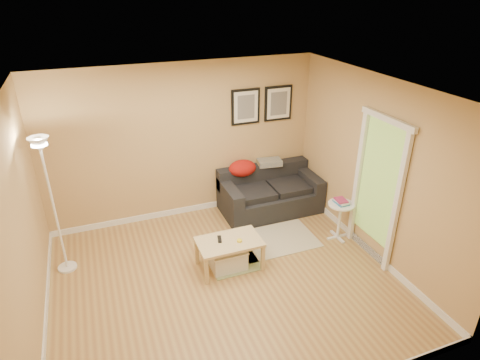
{
  "coord_description": "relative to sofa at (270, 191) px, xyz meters",
  "views": [
    {
      "loc": [
        -1.38,
        -4.18,
        3.69
      ],
      "look_at": [
        0.55,
        0.85,
        1.05
      ],
      "focal_mm": 30.61,
      "sensor_mm": 36.0,
      "label": 1
    }
  ],
  "objects": [
    {
      "name": "framed_print_left",
      "position": [
        -0.3,
        0.45,
        1.43
      ],
      "size": [
        0.5,
        0.04,
        0.6
      ],
      "primitive_type": null,
      "color": "black",
      "rests_on": "wall_back"
    },
    {
      "name": "wall_left",
      "position": [
        -3.63,
        -1.53,
        0.92
      ],
      "size": [
        0.0,
        4.0,
        4.0
      ],
      "primitive_type": "plane",
      "rotation": [
        1.57,
        0.0,
        1.57
      ],
      "color": "tan",
      "rests_on": "ground"
    },
    {
      "name": "floor",
      "position": [
        -1.38,
        -1.53,
        -0.38
      ],
      "size": [
        4.5,
        4.5,
        0.0
      ],
      "primitive_type": "plane",
      "color": "#A98648",
      "rests_on": "ground"
    },
    {
      "name": "coffee_table",
      "position": [
        -1.21,
        -1.26,
        -0.15
      ],
      "size": [
        0.91,
        0.57,
        0.44
      ],
      "primitive_type": null,
      "rotation": [
        0.0,
        0.0,
        -0.03
      ],
      "color": "tan",
      "rests_on": "ground"
    },
    {
      "name": "storage_bin",
      "position": [
        -1.24,
        -1.27,
        -0.22
      ],
      "size": [
        0.5,
        0.37,
        0.31
      ],
      "primitive_type": null,
      "color": "white",
      "rests_on": "ground"
    },
    {
      "name": "baseboard_back",
      "position": [
        -1.38,
        0.46,
        -0.33
      ],
      "size": [
        4.5,
        0.02,
        0.1
      ],
      "primitive_type": "cube",
      "color": "white",
      "rests_on": "ground"
    },
    {
      "name": "red_throw",
      "position": [
        -0.42,
        0.27,
        0.4
      ],
      "size": [
        0.48,
        0.36,
        0.28
      ],
      "primitive_type": null,
      "color": "#B01A10",
      "rests_on": "sofa"
    },
    {
      "name": "green_runner",
      "position": [
        -1.12,
        -1.25,
        -0.37
      ],
      "size": [
        0.7,
        0.5,
        0.01
      ],
      "primitive_type": "cube",
      "color": "#668C4C",
      "rests_on": "ground"
    },
    {
      "name": "plaid_throw",
      "position": [
        0.11,
        0.32,
        0.41
      ],
      "size": [
        0.45,
        0.32,
        0.1
      ],
      "primitive_type": null,
      "rotation": [
        0.0,
        0.0,
        -0.14
      ],
      "color": "tan",
      "rests_on": "sofa"
    },
    {
      "name": "ceiling",
      "position": [
        -1.38,
        -1.53,
        2.23
      ],
      "size": [
        4.5,
        4.5,
        0.0
      ],
      "primitive_type": "plane",
      "rotation": [
        3.14,
        0.0,
        0.0
      ],
      "color": "white",
      "rests_on": "wall_back"
    },
    {
      "name": "framed_print_right",
      "position": [
        0.3,
        0.45,
        1.43
      ],
      "size": [
        0.5,
        0.04,
        0.6
      ],
      "primitive_type": null,
      "color": "black",
      "rests_on": "wall_back"
    },
    {
      "name": "doorway",
      "position": [
        0.82,
        -1.68,
        0.65
      ],
      "size": [
        0.12,
        1.01,
        2.13
      ],
      "primitive_type": null,
      "color": "white",
      "rests_on": "ground"
    },
    {
      "name": "sofa",
      "position": [
        0.0,
        0.0,
        0.0
      ],
      "size": [
        1.7,
        0.9,
        0.75
      ],
      "primitive_type": null,
      "color": "black",
      "rests_on": "ground"
    },
    {
      "name": "area_rug",
      "position": [
        -0.31,
        -0.9,
        -0.37
      ],
      "size": [
        1.25,
        0.85,
        0.01
      ],
      "primitive_type": "cube",
      "color": "#BFB797",
      "rests_on": "ground"
    },
    {
      "name": "remote_control",
      "position": [
        -1.33,
        -1.19,
        0.08
      ],
      "size": [
        0.09,
        0.17,
        0.02
      ],
      "primitive_type": "cube",
      "rotation": [
        0.0,
        0.0,
        -0.24
      ],
      "color": "black",
      "rests_on": "coffee_table"
    },
    {
      "name": "wall_back",
      "position": [
        -1.38,
        0.47,
        0.92
      ],
      "size": [
        4.5,
        0.0,
        4.5
      ],
      "primitive_type": "plane",
      "rotation": [
        1.57,
        0.0,
        0.0
      ],
      "color": "tan",
      "rests_on": "ground"
    },
    {
      "name": "baseboard_right",
      "position": [
        0.86,
        -1.53,
        -0.33
      ],
      "size": [
        0.02,
        4.0,
        0.1
      ],
      "primitive_type": "cube",
      "color": "white",
      "rests_on": "ground"
    },
    {
      "name": "side_table",
      "position": [
        0.64,
        -1.18,
        -0.07
      ],
      "size": [
        0.4,
        0.4,
        0.62
      ],
      "primitive_type": null,
      "color": "white",
      "rests_on": "ground"
    },
    {
      "name": "wall_right",
      "position": [
        0.87,
        -1.53,
        0.92
      ],
      "size": [
        0.0,
        4.0,
        4.0
      ],
      "primitive_type": "plane",
      "rotation": [
        1.57,
        0.0,
        -1.57
      ],
      "color": "tan",
      "rests_on": "ground"
    },
    {
      "name": "floor_lamp",
      "position": [
        -3.38,
        -0.47,
        0.57
      ],
      "size": [
        0.26,
        0.26,
        1.99
      ],
      "primitive_type": null,
      "color": "white",
      "rests_on": "ground"
    },
    {
      "name": "tape_roll",
      "position": [
        -1.09,
        -1.33,
        0.08
      ],
      "size": [
        0.07,
        0.07,
        0.03
      ],
      "primitive_type": "cylinder",
      "color": "yellow",
      "rests_on": "coffee_table"
    },
    {
      "name": "book_stack",
      "position": [
        0.64,
        -1.17,
        0.28
      ],
      "size": [
        0.19,
        0.24,
        0.07
      ],
      "primitive_type": null,
      "rotation": [
        0.0,
        0.0,
        0.09
      ],
      "color": "teal",
      "rests_on": "side_table"
    },
    {
      "name": "wall_front",
      "position": [
        -1.38,
        -3.53,
        0.92
      ],
      "size": [
        4.5,
        0.0,
        4.5
      ],
      "primitive_type": "plane",
      "rotation": [
        -1.57,
        0.0,
        0.0
      ],
      "color": "tan",
      "rests_on": "ground"
    },
    {
      "name": "baseboard_left",
      "position": [
        -3.62,
        -1.53,
        -0.33
      ],
      "size": [
        0.02,
        4.0,
        0.1
      ],
      "primitive_type": "cube",
      "color": "white",
      "rests_on": "ground"
    }
  ]
}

